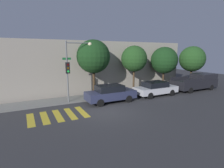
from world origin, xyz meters
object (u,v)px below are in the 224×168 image
object	(u,v)px
sedan_middle	(156,88)
tree_behind_truck	(192,59)
sedan_near_corner	(110,93)
pickup_truck	(196,82)
traffic_light_pole	(73,63)
tree_midblock	(134,59)
tree_near_corner	(93,57)
tree_far_end	(164,60)

from	to	relation	value
sedan_middle	tree_behind_truck	xyz separation A→B (m)	(7.79, 2.17, 2.69)
sedan_near_corner	pickup_truck	size ratio (longest dim) A/B	0.77
traffic_light_pole	sedan_middle	bearing A→B (deg)	-9.12
tree_midblock	tree_behind_truck	xyz separation A→B (m)	(8.97, 0.00, -0.18)
traffic_light_pole	tree_near_corner	bearing A→B (deg)	22.51
traffic_light_pole	tree_near_corner	xyz separation A→B (m)	(2.17, 0.90, 0.45)
traffic_light_pole	tree_midblock	bearing A→B (deg)	7.62
pickup_truck	tree_near_corner	bearing A→B (deg)	169.53
traffic_light_pole	tree_behind_truck	world-z (taller)	traffic_light_pole
traffic_light_pole	sedan_near_corner	bearing A→B (deg)	-24.04
tree_midblock	traffic_light_pole	bearing A→B (deg)	-172.38
sedan_middle	tree_near_corner	world-z (taller)	tree_near_corner
traffic_light_pole	pickup_truck	bearing A→B (deg)	-5.21
sedan_middle	tree_behind_truck	size ratio (longest dim) A/B	0.87
traffic_light_pole	tree_behind_truck	bearing A→B (deg)	3.29
tree_behind_truck	traffic_light_pole	bearing A→B (deg)	-176.71
tree_near_corner	tree_behind_truck	size ratio (longest dim) A/B	1.08
sedan_near_corner	tree_behind_truck	bearing A→B (deg)	9.59
sedan_middle	pickup_truck	xyz separation A→B (m)	(6.02, -0.00, 0.17)
tree_behind_truck	tree_near_corner	bearing A→B (deg)	-180.00
sedan_near_corner	sedan_middle	world-z (taller)	sedan_near_corner
sedan_middle	tree_near_corner	xyz separation A→B (m)	(-5.74, 2.17, 3.15)
pickup_truck	tree_midblock	world-z (taller)	tree_midblock
tree_behind_truck	pickup_truck	bearing A→B (deg)	-129.19
traffic_light_pole	sedan_near_corner	world-z (taller)	traffic_light_pole
traffic_light_pole	tree_behind_truck	xyz separation A→B (m)	(15.70, 0.90, -0.00)
pickup_truck	traffic_light_pole	bearing A→B (deg)	174.79
tree_far_end	tree_behind_truck	world-z (taller)	tree_behind_truck
traffic_light_pole	tree_far_end	xyz separation A→B (m)	(10.93, 0.90, -0.08)
traffic_light_pole	pickup_truck	world-z (taller)	traffic_light_pole
sedan_near_corner	sedan_middle	xyz separation A→B (m)	(5.06, 0.00, -0.04)
tree_near_corner	tree_far_end	world-z (taller)	tree_near_corner
traffic_light_pole	tree_far_end	distance (m)	10.97
sedan_near_corner	tree_far_end	bearing A→B (deg)	15.03
sedan_middle	sedan_near_corner	bearing A→B (deg)	180.00
pickup_truck	tree_behind_truck	bearing A→B (deg)	50.81
traffic_light_pole	sedan_near_corner	xyz separation A→B (m)	(2.85, -1.27, -2.66)
tree_near_corner	tree_behind_truck	xyz separation A→B (m)	(13.52, 0.00, -0.46)
sedan_middle	tree_far_end	world-z (taller)	tree_far_end
sedan_near_corner	tree_near_corner	size ratio (longest dim) A/B	0.79
pickup_truck	tree_behind_truck	distance (m)	3.77
sedan_near_corner	sedan_middle	size ratio (longest dim) A/B	0.98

